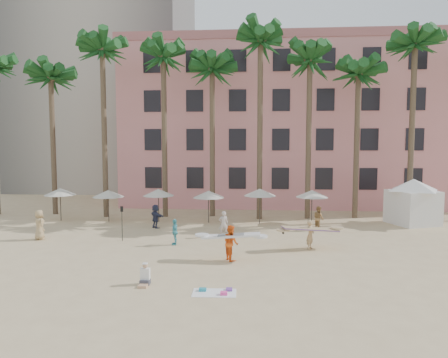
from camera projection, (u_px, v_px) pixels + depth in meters
name	position (u px, v px, depth m)	size (l,w,h in m)	color
ground	(200.00, 274.00, 18.86)	(120.00, 120.00, 0.00)	#D1B789
pink_hotel	(295.00, 128.00, 43.52)	(35.00, 14.00, 16.00)	pink
grey_tower	(108.00, 10.00, 55.84)	(22.00, 18.00, 50.00)	#A89E8E
palm_row	(230.00, 61.00, 32.65)	(44.40, 5.40, 16.30)	brown
umbrella_row	(183.00, 193.00, 31.31)	(22.50, 2.70, 2.73)	#332B23
cabana	(413.00, 198.00, 30.60)	(5.74, 5.74, 3.50)	white
beach_towel	(216.00, 292.00, 16.39)	(1.83, 1.05, 0.14)	white
carrier_yellow	(310.00, 233.00, 23.23)	(3.41, 1.59, 1.72)	tan
carrier_white	(231.00, 242.00, 21.02)	(3.10, 1.14, 1.87)	orange
beachgoers	(173.00, 221.00, 27.31)	(19.43, 6.07, 1.93)	tan
paddle	(122.00, 219.00, 25.21)	(0.18, 0.04, 2.23)	black
seated_man	(145.00, 277.00, 17.34)	(0.41, 0.72, 0.93)	#3F3F4C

